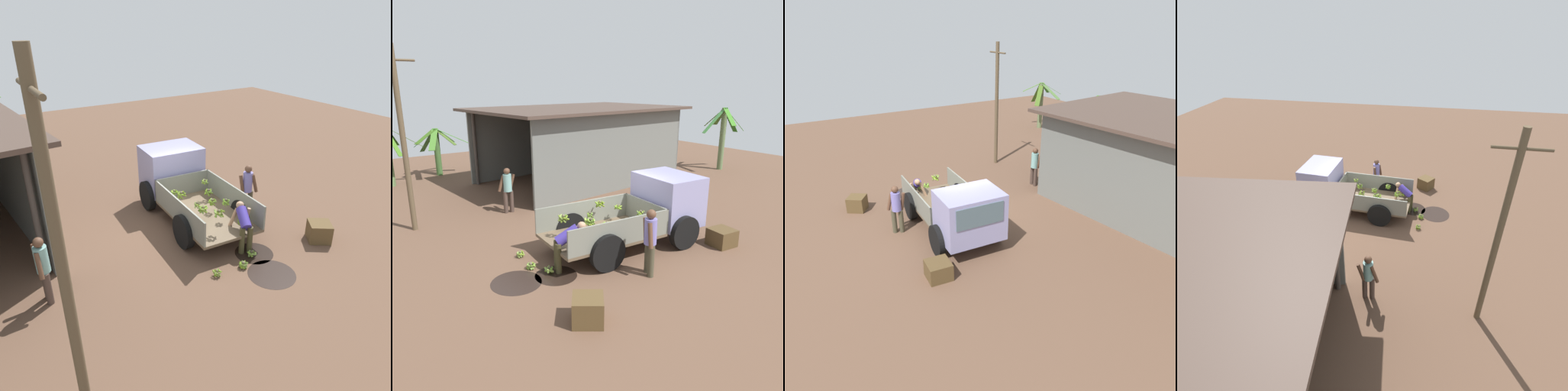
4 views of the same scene
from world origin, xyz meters
The scene contains 13 objects.
ground centered at (0.00, 0.00, 0.00)m, with size 36.00×36.00×0.00m, color brown.
mud_patch_0 centered at (-2.28, -0.94, 0.00)m, with size 1.03×1.03×0.01m, color black.
mud_patch_1 centered at (-3.23, -0.71, 0.00)m, with size 1.20×1.20×0.01m, color black.
cargo_truck centered at (1.21, -0.65, 1.02)m, with size 4.71×2.41×1.93m.
utility_pole centered at (-4.41, 4.31, 2.88)m, with size 1.19×0.16×5.59m.
person_foreground_visitor centered at (-0.40, -2.19, 0.93)m, with size 0.45×0.61×1.67m.
person_worker_loading centered at (-1.89, -0.85, 0.75)m, with size 0.84×0.67×1.24m.
person_bystander_near_shed centered at (-1.24, 4.17, 0.91)m, with size 0.67×0.31×1.64m.
banana_bunch_on_ground_0 centered at (-2.38, -0.78, 0.12)m, with size 0.23×0.23×0.21m.
banana_bunch_on_ground_1 centered at (-2.55, 0.47, 0.10)m, with size 0.22×0.22×0.19m.
banana_bunch_on_ground_2 centered at (-2.63, -0.29, 0.10)m, with size 0.24×0.24×0.19m.
wooden_crate_0 centered at (-2.74, -2.93, 0.27)m, with size 0.61×0.61×0.54m, color brown.
wooden_crate_1 centered at (2.55, -2.13, 0.25)m, with size 0.65×0.65×0.50m, color #503C21.
Camera 4 is at (-2.50, 10.40, 7.47)m, focal length 28.00 mm.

